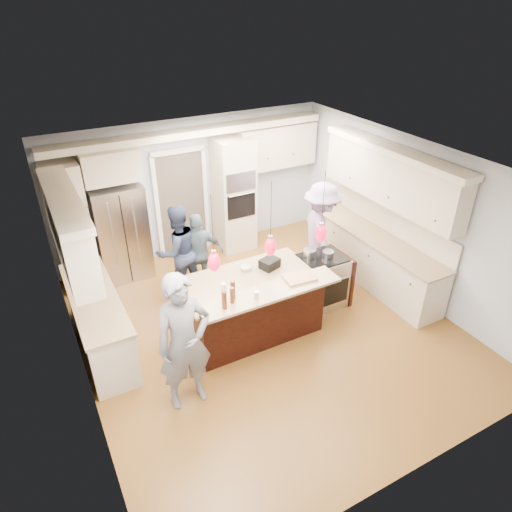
{
  "coord_description": "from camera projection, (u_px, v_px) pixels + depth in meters",
  "views": [
    {
      "loc": [
        -2.88,
        -4.99,
        4.71
      ],
      "look_at": [
        0.0,
        0.35,
        1.15
      ],
      "focal_mm": 32.0,
      "sensor_mm": 36.0,
      "label": 1
    }
  ],
  "objects": [
    {
      "name": "refrigerator",
      "position": [
        121.0,
        232.0,
        8.27
      ],
      "size": [
        0.9,
        0.7,
        1.8
      ],
      "primitive_type": "cube",
      "color": "#B7B7BC",
      "rests_on": "ground"
    },
    {
      "name": "oven_column",
      "position": [
        234.0,
        195.0,
        9.1
      ],
      "size": [
        0.72,
        0.69,
        2.3
      ],
      "color": "beige",
      "rests_on": "ground"
    },
    {
      "name": "kitchen_island",
      "position": [
        250.0,
        305.0,
        7.06
      ],
      "size": [
        2.1,
        1.46,
        1.12
      ],
      "color": "black",
      "rests_on": "ground"
    },
    {
      "name": "floor_rug",
      "position": [
        373.0,
        282.0,
        8.48
      ],
      "size": [
        0.67,
        0.92,
        0.01
      ],
      "primitive_type": "cube",
      "rotation": [
        0.0,
        0.0,
        -0.09
      ],
      "color": "olive",
      "rests_on": "ground"
    },
    {
      "name": "island_range",
      "position": [
        322.0,
        280.0,
        7.71
      ],
      "size": [
        0.82,
        0.71,
        0.92
      ],
      "color": "#B7B7BC",
      "rests_on": "ground"
    },
    {
      "name": "water_bottle",
      "position": [
        223.0,
        293.0,
        5.97
      ],
      "size": [
        0.09,
        0.09,
        0.3
      ],
      "primitive_type": "cylinder",
      "rotation": [
        0.0,
        0.0,
        0.25
      ],
      "color": "silver",
      "rests_on": "kitchen_island"
    },
    {
      "name": "room_shell",
      "position": [
        268.0,
        226.0,
        6.43
      ],
      "size": [
        5.54,
        6.04,
        2.72
      ],
      "color": "#B2BCC6",
      "rests_on": "ground"
    },
    {
      "name": "person_bar_end",
      "position": [
        184.0,
        343.0,
        5.59
      ],
      "size": [
        0.71,
        0.47,
        1.93
      ],
      "primitive_type": "imported",
      "rotation": [
        0.0,
        0.0,
        0.01
      ],
      "color": "slate",
      "rests_on": "ground"
    },
    {
      "name": "cutting_board",
      "position": [
        299.0,
        278.0,
        6.53
      ],
      "size": [
        0.46,
        0.35,
        0.03
      ],
      "primitive_type": "cube",
      "rotation": [
        0.0,
        0.0,
        -0.09
      ],
      "color": "tan",
      "rests_on": "kitchen_island"
    },
    {
      "name": "person_range_side",
      "position": [
        321.0,
        232.0,
        8.19
      ],
      "size": [
        1.04,
        1.36,
        1.86
      ],
      "primitive_type": "imported",
      "rotation": [
        0.0,
        0.0,
        1.24
      ],
      "color": "#9A7FAB",
      "rests_on": "ground"
    },
    {
      "name": "beer_bottle_c",
      "position": [
        233.0,
        290.0,
        6.06
      ],
      "size": [
        0.07,
        0.07,
        0.27
      ],
      "primitive_type": "cylinder",
      "rotation": [
        0.0,
        0.0,
        -0.0
      ],
      "color": "#4E230E",
      "rests_on": "kitchen_island"
    },
    {
      "name": "beer_bottle_b",
      "position": [
        224.0,
        300.0,
        5.87
      ],
      "size": [
        0.08,
        0.08,
        0.26
      ],
      "primitive_type": "cylinder",
      "rotation": [
        0.0,
        0.0,
        -0.19
      ],
      "color": "#4E230E",
      "rests_on": "kitchen_island"
    },
    {
      "name": "pot_large",
      "position": [
        310.0,
        253.0,
        7.46
      ],
      "size": [
        0.21,
        0.21,
        0.12
      ],
      "primitive_type": "cylinder",
      "color": "#B7B7BC",
      "rests_on": "island_range"
    },
    {
      "name": "person_far_right",
      "position": [
        199.0,
        253.0,
        7.92
      ],
      "size": [
        0.92,
        0.52,
        1.48
      ],
      "primitive_type": "imported",
      "rotation": [
        0.0,
        0.0,
        2.95
      ],
      "color": "slate",
      "rests_on": "ground"
    },
    {
      "name": "right_counter_run",
      "position": [
        379.0,
        229.0,
        8.04
      ],
      "size": [
        0.64,
        3.1,
        2.51
      ],
      "color": "beige",
      "rests_on": "ground"
    },
    {
      "name": "beer_bottle_a",
      "position": [
        232.0,
        295.0,
        5.98
      ],
      "size": [
        0.08,
        0.08,
        0.24
      ],
      "primitive_type": "cylinder",
      "rotation": [
        0.0,
        0.0,
        -0.39
      ],
      "color": "#4E230E",
      "rests_on": "kitchen_island"
    },
    {
      "name": "pendant_lights",
      "position": [
        270.0,
        247.0,
        5.95
      ],
      "size": [
        1.75,
        0.15,
        1.03
      ],
      "color": "black",
      "rests_on": "ground"
    },
    {
      "name": "drink_can",
      "position": [
        257.0,
        295.0,
        6.09
      ],
      "size": [
        0.07,
        0.07,
        0.11
      ],
      "primitive_type": "cylinder",
      "rotation": [
        0.0,
        0.0,
        -0.07
      ],
      "color": "#B7B7BC",
      "rests_on": "kitchen_island"
    },
    {
      "name": "back_upper_cabinets",
      "position": [
        157.0,
        182.0,
        8.3
      ],
      "size": [
        5.3,
        0.61,
        2.54
      ],
      "color": "beige",
      "rests_on": "ground"
    },
    {
      "name": "ground_plane",
      "position": [
        266.0,
        327.0,
        7.35
      ],
      "size": [
        6.0,
        6.0,
        0.0
      ],
      "primitive_type": "plane",
      "color": "brown",
      "rests_on": "ground"
    },
    {
      "name": "left_cabinets",
      "position": [
        88.0,
        289.0,
        6.42
      ],
      "size": [
        0.64,
        2.3,
        2.51
      ],
      "color": "beige",
      "rests_on": "ground"
    },
    {
      "name": "person_far_left",
      "position": [
        178.0,
        251.0,
        7.8
      ],
      "size": [
        0.9,
        0.75,
        1.67
      ],
      "primitive_type": "imported",
      "rotation": [
        0.0,
        0.0,
        3.3
      ],
      "color": "#293450",
      "rests_on": "ground"
    },
    {
      "name": "pot_small",
      "position": [
        328.0,
        254.0,
        7.46
      ],
      "size": [
        0.19,
        0.19,
        0.09
      ],
      "primitive_type": "cylinder",
      "color": "#B7B7BC",
      "rests_on": "island_range"
    }
  ]
}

